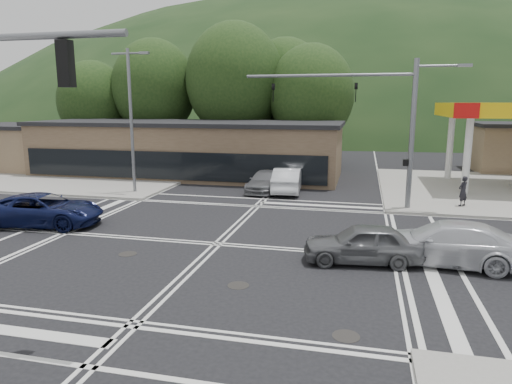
% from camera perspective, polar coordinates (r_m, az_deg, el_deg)
% --- Properties ---
extents(ground, '(120.00, 120.00, 0.00)m').
position_cam_1_polar(ground, '(19.09, -4.84, -6.51)').
color(ground, black).
rests_on(ground, ground).
extents(sidewalk_ne, '(16.00, 16.00, 0.15)m').
position_cam_1_polar(sidewalk_ne, '(34.06, 28.85, 0.12)').
color(sidewalk_ne, gray).
rests_on(sidewalk_ne, ground).
extents(sidewalk_nw, '(16.00, 16.00, 0.15)m').
position_cam_1_polar(sidewalk_nw, '(38.77, -19.24, 2.07)').
color(sidewalk_nw, gray).
rests_on(sidewalk_nw, ground).
extents(commercial_row, '(24.00, 8.00, 4.00)m').
position_cam_1_polar(commercial_row, '(37.10, -8.55, 5.19)').
color(commercial_row, brown).
rests_on(commercial_row, ground).
extents(commercial_nw, '(8.00, 7.00, 3.60)m').
position_cam_1_polar(commercial_nw, '(45.53, -27.67, 4.87)').
color(commercial_nw, '#846B4F').
rests_on(commercial_nw, ground).
extents(hill_north, '(252.00, 126.00, 140.00)m').
position_cam_1_polar(hill_north, '(107.58, 10.28, 7.90)').
color(hill_north, '#193116').
rests_on(hill_north, ground).
extents(tree_n_a, '(8.00, 8.00, 11.75)m').
position_cam_1_polar(tree_n_a, '(45.76, -12.59, 12.60)').
color(tree_n_a, '#382619').
rests_on(tree_n_a, ground).
extents(tree_n_b, '(9.00, 9.00, 12.98)m').
position_cam_1_polar(tree_n_b, '(42.95, -2.67, 13.83)').
color(tree_n_b, '#382619').
rests_on(tree_n_b, ground).
extents(tree_n_c, '(7.60, 7.60, 10.87)m').
position_cam_1_polar(tree_n_c, '(41.55, 6.89, 12.06)').
color(tree_n_c, '#382619').
rests_on(tree_n_c, ground).
extents(tree_n_d, '(6.80, 6.80, 9.76)m').
position_cam_1_polar(tree_n_d, '(47.78, -19.66, 10.59)').
color(tree_n_d, '#382619').
rests_on(tree_n_d, ground).
extents(tree_n_e, '(8.40, 8.40, 11.98)m').
position_cam_1_polar(tree_n_e, '(45.94, 3.67, 12.83)').
color(tree_n_e, '#382619').
rests_on(tree_n_e, ground).
extents(streetlight_nw, '(2.50, 0.25, 9.00)m').
position_cam_1_polar(streetlight_nw, '(29.85, -15.27, 9.37)').
color(streetlight_nw, slate).
rests_on(streetlight_nw, ground).
extents(signal_mast_ne, '(11.65, 0.30, 8.00)m').
position_cam_1_polar(signal_mast_ne, '(25.51, 16.23, 9.13)').
color(signal_mast_ne, slate).
rests_on(signal_mast_ne, ground).
extents(car_blue_west, '(5.81, 3.29, 1.53)m').
position_cam_1_polar(car_blue_west, '(23.89, -25.06, -2.03)').
color(car_blue_west, '#0D133A').
rests_on(car_blue_west, ground).
extents(car_grey_center, '(4.43, 2.21, 1.45)m').
position_cam_1_polar(car_grey_center, '(17.15, 13.17, -6.28)').
color(car_grey_center, '#5C5D61').
rests_on(car_grey_center, ground).
extents(car_silver_east, '(5.58, 2.77, 1.56)m').
position_cam_1_polar(car_silver_east, '(17.96, 22.67, -5.89)').
color(car_silver_east, silver).
rests_on(car_silver_east, ground).
extents(car_queue_a, '(2.11, 5.02, 1.61)m').
position_cam_1_polar(car_queue_a, '(29.80, 3.97, 1.52)').
color(car_queue_a, silver).
rests_on(car_queue_a, ground).
extents(car_queue_b, '(1.91, 4.54, 1.53)m').
position_cam_1_polar(car_queue_b, '(33.69, 5.07, 2.56)').
color(car_queue_b, silver).
rests_on(car_queue_b, ground).
extents(car_northbound, '(1.97, 4.62, 1.33)m').
position_cam_1_polar(car_northbound, '(30.04, 1.12, 1.35)').
color(car_northbound, slate).
rests_on(car_northbound, ground).
extents(pedestrian, '(0.71, 0.70, 1.66)m').
position_cam_1_polar(pedestrian, '(27.55, 24.46, 0.11)').
color(pedestrian, black).
rests_on(pedestrian, sidewalk_ne).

